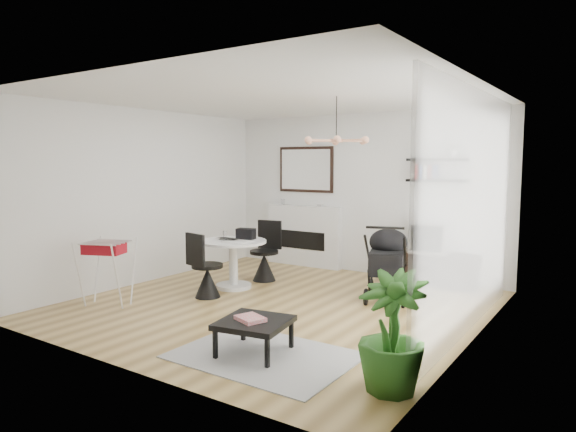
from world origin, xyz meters
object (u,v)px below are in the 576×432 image
Objects in this scene: stroller at (387,266)px; potted_plant at (392,332)px; tv_console at (432,269)px; dining_table at (233,257)px; fireplace at (304,228)px; coffee_table at (254,324)px; crt_tv at (431,237)px; drying_rack at (107,272)px.

stroller is 1.08× the size of potted_plant.
tv_console is 1.34× the size of dining_table.
fireplace is 2.89× the size of coffee_table.
potted_plant is at bearing -84.92° from stroller.
stroller is at bearing 84.29° from coffee_table.
fireplace reaches higher than stroller.
tv_console is at bearing 37.65° from dining_table.
crt_tv reaches higher than dining_table.
tv_console reaches higher than coffee_table.
stroller is at bearing 113.61° from potted_plant.
dining_table is at bearing 149.26° from potted_plant.
potted_plant is (3.33, -1.98, 0.02)m from dining_table.
tv_console is at bearing 26.16° from drying_rack.
stroller reaches higher than drying_rack.
crt_tv is 0.52× the size of stroller.
potted_plant reaches higher than tv_console.
crt_tv reaches higher than drying_rack.
drying_rack reaches higher than tv_console.
fireplace is 2.15× the size of potted_plant.
stroller reaches higher than tv_console.
crt_tv reaches higher than tv_console.
tv_console is at bearing 82.27° from coffee_table.
dining_table is at bearing -89.41° from fireplace.
tv_console is at bearing -3.92° from fireplace.
fireplace reaches higher than dining_table.
drying_rack is 0.86× the size of potted_plant.
tv_console is 3.84m from coffee_table.
fireplace is 2.55m from stroller.
fireplace is 3.76m from drying_rack.
fireplace is 1.62× the size of tv_console.
crt_tv is 3.86m from coffee_table.
potted_plant is at bearing -76.18° from crt_tv.
stroller is (-0.25, -1.15, 0.21)m from tv_console.
drying_rack is at bearing 175.45° from potted_plant.
potted_plant is (1.44, -0.03, 0.20)m from coffee_table.
potted_plant is (4.10, -0.33, 0.05)m from drying_rack.
fireplace is 2.00× the size of stroller.
tv_console is 3.95m from potted_plant.
coffee_table is (-0.50, -3.80, -0.44)m from crt_tv.
coffee_table is (2.66, -0.29, -0.15)m from drying_rack.
dining_table is 2.27m from stroller.
crt_tv is 0.57× the size of dining_table.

